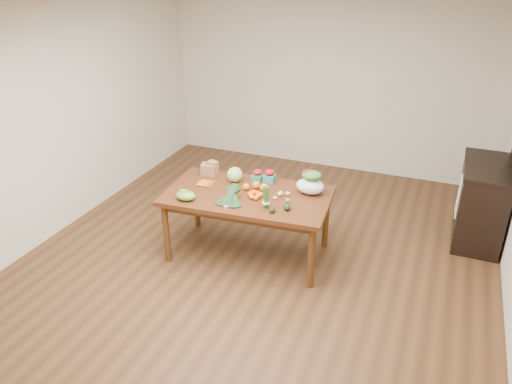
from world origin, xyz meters
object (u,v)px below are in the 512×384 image
at_px(dining_table, 248,224).
at_px(salad_bag, 310,183).
at_px(cabinet, 481,203).
at_px(asparagus_bundle, 266,197).
at_px(kale_bunch, 229,197).
at_px(mandarin_cluster, 254,193).
at_px(cabbage, 235,175).
at_px(paper_bag, 209,168).

bearing_deg(dining_table, salad_bag, 18.63).
distance_m(cabinet, asparagus_bundle, 2.63).
distance_m(kale_bunch, salad_bag, 0.89).
bearing_deg(cabinet, mandarin_cluster, -149.18).
relative_size(dining_table, mandarin_cluster, 9.77).
distance_m(dining_table, mandarin_cluster, 0.43).
bearing_deg(asparagus_bundle, cabinet, 32.32).
distance_m(asparagus_bundle, salad_bag, 0.59).
relative_size(dining_table, salad_bag, 5.76).
height_order(mandarin_cluster, kale_bunch, kale_bunch).
height_order(cabinet, mandarin_cluster, cabinet).
bearing_deg(asparagus_bundle, mandarin_cluster, 133.72).
distance_m(cabbage, kale_bunch, 0.53).
height_order(cabinet, asparagus_bundle, asparagus_bundle).
bearing_deg(dining_table, cabinet, 24.56).
xyz_separation_m(cabinet, mandarin_cluster, (-2.29, -1.37, 0.32)).
relative_size(cabbage, kale_bunch, 0.43).
height_order(mandarin_cluster, asparagus_bundle, asparagus_bundle).
bearing_deg(paper_bag, kale_bunch, -47.69).
bearing_deg(cabbage, salad_bag, 2.08).
xyz_separation_m(cabinet, salad_bag, (-1.77, -1.06, 0.40)).
bearing_deg(mandarin_cluster, paper_bag, 153.69).
height_order(cabinet, cabbage, cabinet).
bearing_deg(paper_bag, asparagus_bundle, -30.37).
bearing_deg(cabinet, asparagus_bundle, -143.30).
xyz_separation_m(paper_bag, cabbage, (0.36, -0.07, 0.01)).
bearing_deg(mandarin_cluster, kale_bunch, -128.19).
bearing_deg(paper_bag, salad_bag, -1.73).
height_order(paper_bag, asparagus_bundle, asparagus_bundle).
xyz_separation_m(cabinet, kale_bunch, (-2.47, -1.60, 0.36)).
bearing_deg(salad_bag, paper_bag, 178.27).
distance_m(cabinet, paper_bag, 3.19).
relative_size(dining_table, cabinet, 1.72).
distance_m(kale_bunch, asparagus_bundle, 0.39).
bearing_deg(paper_bag, dining_table, -25.94).
height_order(dining_table, kale_bunch, kale_bunch).
xyz_separation_m(kale_bunch, salad_bag, (0.70, 0.54, 0.04)).
relative_size(dining_table, asparagus_bundle, 7.03).
bearing_deg(salad_bag, asparagus_bundle, -122.49).
xyz_separation_m(cabinet, cabbage, (-2.64, -1.09, 0.37)).
xyz_separation_m(mandarin_cluster, salad_bag, (0.52, 0.31, 0.07)).
bearing_deg(salad_bag, dining_table, -156.98).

